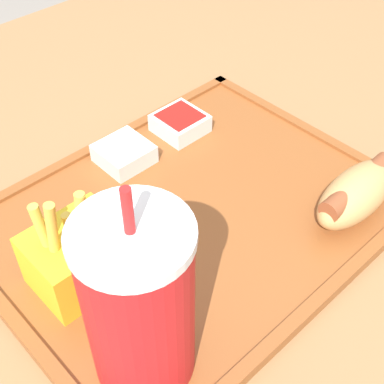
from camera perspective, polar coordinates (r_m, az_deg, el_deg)
name	(u,v)px	position (r m, az deg, el deg)	size (l,w,h in m)	color
food_tray	(192,216)	(0.55, 0.00, -2.60)	(0.41, 0.32, 0.01)	brown
soda_cup	(139,305)	(0.38, -5.67, -11.90)	(0.08, 0.08, 0.19)	red
hot_dog_far	(356,193)	(0.55, 17.12, -0.06)	(0.11, 0.05, 0.05)	tan
fries_carton	(77,255)	(0.48, -12.12, -6.60)	(0.08, 0.07, 0.11)	gold
sauce_cup_mayo	(124,153)	(0.60, -7.26, 4.14)	(0.05, 0.05, 0.02)	silver
sauce_cup_ketchup	(180,123)	(0.64, -1.29, 7.40)	(0.05, 0.05, 0.02)	silver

